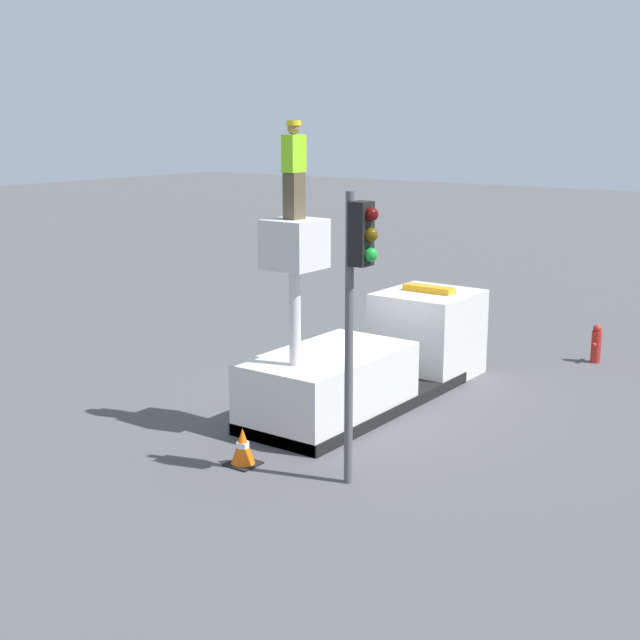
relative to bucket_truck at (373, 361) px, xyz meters
name	(u,v)px	position (x,y,z in m)	size (l,w,h in m)	color
ground_plane	(358,406)	(-0.55, 0.00, -0.85)	(120.00, 120.00, 0.00)	#4C4C4F
bucket_truck	(373,361)	(0.00, 0.00, 0.00)	(6.91, 2.08, 4.13)	black
worker	(294,170)	(-2.71, 0.00, 4.15)	(0.40, 0.26, 1.75)	brown
traffic_light_pole	(357,281)	(-3.98, -2.23, 2.56)	(0.34, 0.57, 4.82)	#515156
fire_hydrant	(596,344)	(5.78, -2.83, -0.38)	(0.48, 0.24, 0.96)	#B2231E
traffic_cone_rear	(243,447)	(-4.42, -0.16, -0.54)	(0.52, 0.52, 0.67)	black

